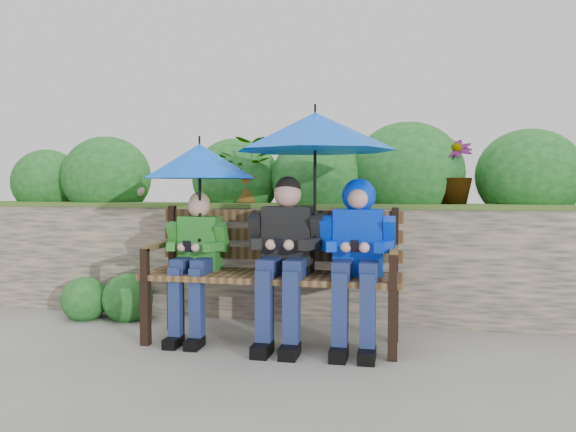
% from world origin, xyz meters
% --- Properties ---
extents(ground, '(60.00, 60.00, 0.00)m').
position_xyz_m(ground, '(0.00, 0.00, 0.00)').
color(ground, slate).
rests_on(ground, ground).
extents(garden_backdrop, '(8.00, 2.85, 1.80)m').
position_xyz_m(garden_backdrop, '(-0.00, 1.61, 0.61)').
color(garden_backdrop, '#4F4D49').
rests_on(garden_backdrop, ground).
extents(park_bench, '(1.94, 0.57, 1.02)m').
position_xyz_m(park_bench, '(-0.08, -0.03, 0.58)').
color(park_bench, black).
rests_on(park_bench, ground).
extents(boy_left, '(0.47, 0.54, 1.14)m').
position_xyz_m(boy_left, '(-0.68, -0.12, 0.65)').
color(boy_left, '#34832C').
rests_on(boy_left, ground).
extents(boy_middle, '(0.56, 0.64, 1.26)m').
position_xyz_m(boy_middle, '(0.03, -0.14, 0.70)').
color(boy_middle, black).
rests_on(boy_middle, ground).
extents(boy_right, '(0.54, 0.65, 1.24)m').
position_xyz_m(boy_right, '(0.56, -0.12, 0.74)').
color(boy_right, '#0712BC').
rests_on(boy_right, ground).
extents(umbrella_left, '(0.88, 0.88, 0.82)m').
position_xyz_m(umbrella_left, '(-0.65, -0.10, 1.37)').
color(umbrella_left, blue).
rests_on(umbrella_left, ground).
extents(umbrella_right, '(1.19, 1.19, 1.01)m').
position_xyz_m(umbrella_right, '(0.25, -0.11, 1.58)').
color(umbrella_right, blue).
rests_on(umbrella_right, ground).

